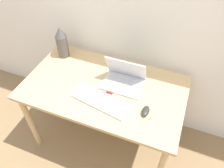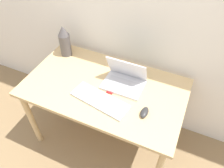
% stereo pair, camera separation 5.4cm
% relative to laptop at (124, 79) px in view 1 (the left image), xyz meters
% --- Properties ---
extents(ground_plane, '(12.00, 12.00, 0.00)m').
position_rel_laptop_xyz_m(ground_plane, '(-0.14, -0.47, -0.79)').
color(ground_plane, '#8C704C').
extents(wall_back, '(6.00, 0.05, 2.50)m').
position_rel_laptop_xyz_m(wall_back, '(-0.14, 0.35, 0.46)').
color(wall_back, white).
rests_on(wall_back, ground_plane).
extents(desk, '(1.30, 0.76, 0.74)m').
position_rel_laptop_xyz_m(desk, '(-0.14, -0.10, -0.14)').
color(desk, tan).
rests_on(desk, ground_plane).
extents(laptop, '(0.32, 0.23, 0.23)m').
position_rel_laptop_xyz_m(laptop, '(0.00, 0.00, 0.00)').
color(laptop, silver).
rests_on(laptop, desk).
extents(keyboard, '(0.48, 0.23, 0.02)m').
position_rel_laptop_xyz_m(keyboard, '(-0.10, -0.25, -0.04)').
color(keyboard, silver).
rests_on(keyboard, desk).
extents(mouse, '(0.05, 0.10, 0.04)m').
position_rel_laptop_xyz_m(mouse, '(0.25, -0.23, -0.03)').
color(mouse, '#2D2D2D').
rests_on(mouse, desk).
extents(vase, '(0.10, 0.10, 0.30)m').
position_rel_laptop_xyz_m(vase, '(-0.64, 0.14, 0.10)').
color(vase, '#514C4C').
rests_on(vase, desk).
extents(mp3_player, '(0.05, 0.06, 0.01)m').
position_rel_laptop_xyz_m(mp3_player, '(-0.07, -0.12, -0.05)').
color(mp3_player, red).
rests_on(mp3_player, desk).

